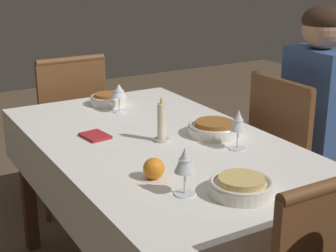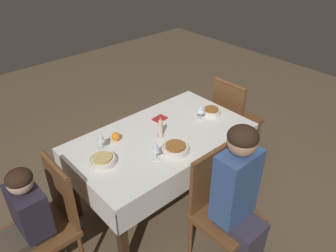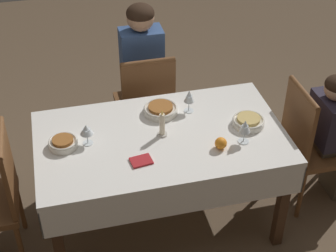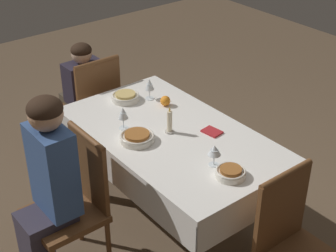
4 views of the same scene
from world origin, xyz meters
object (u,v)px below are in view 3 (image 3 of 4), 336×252
wine_glass_west (245,127)px  candle_centerpiece (162,126)px  chair_south (146,102)px  napkin_red_folded (141,161)px  chair_west (311,141)px  wine_glass_east (86,130)px  person_adult_denim (141,70)px  dining_table (161,147)px  bowl_south (161,109)px  wine_glass_south (189,97)px  bowl_west (248,121)px  bowl_east (63,143)px  person_child_dark (335,133)px  orange_fruit (221,143)px

wine_glass_west → candle_centerpiece: size_ratio=0.87×
chair_south → napkin_red_folded: size_ratio=7.08×
chair_west → wine_glass_east: 1.49m
chair_south → person_adult_denim: 0.24m
wine_glass_west → wine_glass_east: bearing=-12.7°
dining_table → person_adult_denim: person_adult_denim is taller
bowl_south → wine_glass_south: (-0.18, 0.02, 0.08)m
chair_west → person_adult_denim: bearing=48.4°
wine_glass_south → bowl_west: bearing=144.0°
bowl_east → bowl_south: bearing=-162.9°
bowl_west → wine_glass_west: wine_glass_west is taller
bowl_south → bowl_west: size_ratio=1.09×
wine_glass_south → napkin_red_folded: 0.58m
wine_glass_west → candle_centerpiece: bearing=-21.2°
dining_table → bowl_south: bowl_south is taller
wine_glass_south → wine_glass_west: (-0.23, 0.38, -0.00)m
dining_table → bowl_west: (-0.55, 0.02, 0.12)m
bowl_west → wine_glass_east: 0.99m
person_child_dark → bowl_west: size_ratio=4.99×
dining_table → wine_glass_east: wine_glass_east is taller
chair_west → orange_fruit: size_ratio=12.97×
bowl_east → wine_glass_east: size_ratio=1.27×
wine_glass_south → candle_centerpiece: size_ratio=0.87×
candle_centerpiece → orange_fruit: candle_centerpiece is taller
chair_west → person_child_dark: person_child_dark is taller
chair_south → bowl_east: (0.62, 0.66, 0.26)m
chair_west → napkin_red_folded: (1.18, 0.20, 0.24)m
wine_glass_south → wine_glass_west: size_ratio=1.00×
chair_south → candle_centerpiece: chair_south is taller
chair_south → person_child_dark: 1.34m
dining_table → chair_west: 1.03m
bowl_west → person_adult_denim: bearing=-60.2°
person_adult_denim → wine_glass_west: person_adult_denim is taller
chair_west → wine_glass_east: (1.45, -0.04, 0.33)m
orange_fruit → bowl_south: bearing=-58.5°
chair_west → wine_glass_south: (0.79, -0.22, 0.34)m
bowl_south → orange_fruit: size_ratio=3.05×
bowl_east → person_child_dark: bearing=178.5°
napkin_red_folded → wine_glass_south: bearing=-133.6°
chair_south → napkin_red_folded: bearing=77.0°
person_child_dark → person_adult_denim: bearing=52.9°
person_child_dark → chair_west: bearing=90.0°
chair_south → bowl_east: size_ratio=5.42×
dining_table → bowl_south: bearing=-102.8°
dining_table → bowl_east: bowl_east is taller
wine_glass_south → wine_glass_east: size_ratio=1.15×
chair_south → bowl_south: chair_south is taller
wine_glass_south → candle_centerpiece: candle_centerpiece is taller
wine_glass_south → bowl_west: 0.40m
wine_glass_west → candle_centerpiece: 0.49m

